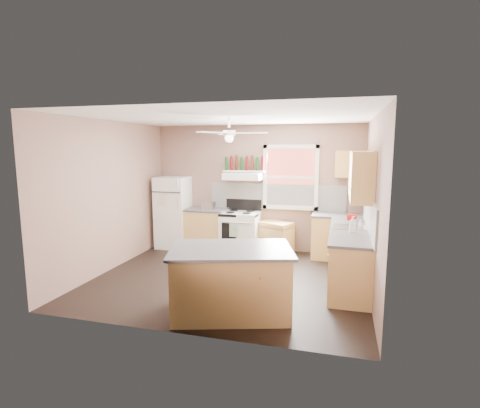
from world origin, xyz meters
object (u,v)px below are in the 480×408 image
(toaster, at_px, (208,205))
(cart, at_px, (275,238))
(island, at_px, (231,282))
(refrigerator, at_px, (173,212))
(stove, at_px, (240,232))

(toaster, height_order, cart, toaster)
(cart, bearing_deg, toaster, -148.80)
(island, bearing_deg, cart, 71.79)
(refrigerator, bearing_deg, cart, 0.60)
(cart, distance_m, island, 3.03)
(refrigerator, xyz_separation_m, toaster, (0.86, -0.08, 0.20))
(toaster, bearing_deg, refrigerator, 179.76)
(toaster, relative_size, stove, 0.33)
(toaster, bearing_deg, stove, 13.17)
(island, bearing_deg, refrigerator, 110.38)
(refrigerator, relative_size, cart, 2.35)
(refrigerator, bearing_deg, stove, -0.91)
(refrigerator, height_order, cart, refrigerator)
(stove, distance_m, cart, 0.76)
(toaster, xyz_separation_m, cart, (1.44, 0.17, -0.65))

